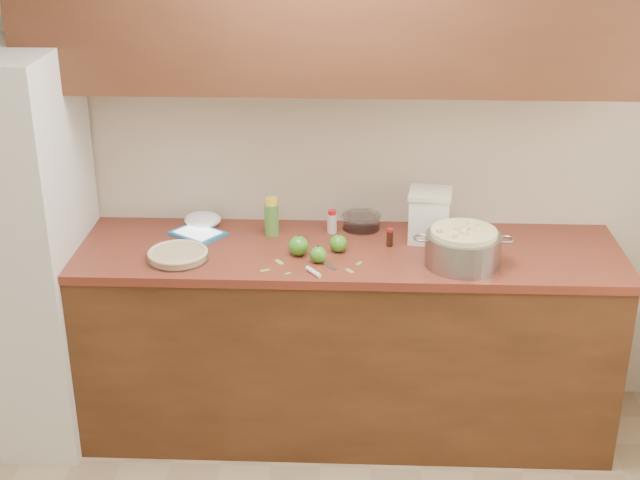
{
  "coord_description": "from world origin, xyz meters",
  "views": [
    {
      "loc": [
        0.13,
        -2.13,
        2.52
      ],
      "look_at": [
        -0.01,
        1.43,
        0.98
      ],
      "focal_mm": 50.0,
      "sensor_mm": 36.0,
      "label": 1
    }
  ],
  "objects_px": {
    "pie": "(178,255)",
    "colander": "(463,248)",
    "flour_canister": "(429,215)",
    "tablet": "(198,233)"
  },
  "relations": [
    {
      "from": "colander",
      "to": "flour_canister",
      "type": "height_order",
      "value": "flour_canister"
    },
    {
      "from": "flour_canister",
      "to": "tablet",
      "type": "xyz_separation_m",
      "value": [
        -1.05,
        0.01,
        -0.11
      ]
    },
    {
      "from": "pie",
      "to": "colander",
      "type": "xyz_separation_m",
      "value": [
        1.22,
        0.0,
        0.05
      ]
    },
    {
      "from": "pie",
      "to": "tablet",
      "type": "bearing_deg",
      "value": 81.8
    },
    {
      "from": "tablet",
      "to": "flour_canister",
      "type": "bearing_deg",
      "value": 35.75
    },
    {
      "from": "pie",
      "to": "colander",
      "type": "bearing_deg",
      "value": 0.1
    },
    {
      "from": "colander",
      "to": "tablet",
      "type": "height_order",
      "value": "colander"
    },
    {
      "from": "flour_canister",
      "to": "colander",
      "type": "bearing_deg",
      "value": -64.82
    },
    {
      "from": "pie",
      "to": "colander",
      "type": "height_order",
      "value": "colander"
    },
    {
      "from": "colander",
      "to": "flour_canister",
      "type": "relative_size",
      "value": 1.83
    }
  ]
}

